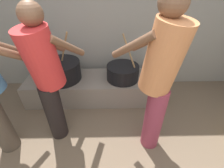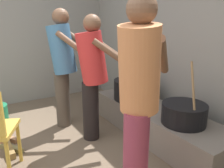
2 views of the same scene
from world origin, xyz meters
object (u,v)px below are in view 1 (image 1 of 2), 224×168
at_px(cooking_pot_secondary, 123,72).
at_px(cook_in_orange_shirt, 159,75).
at_px(cook_in_red_shirt, 47,74).
at_px(cooking_pot_main, 61,71).

bearing_deg(cooking_pot_secondary, cook_in_orange_shirt, -73.40).
height_order(cooking_pot_secondary, cook_in_red_shirt, cook_in_red_shirt).
bearing_deg(cooking_pot_secondary, cook_in_red_shirt, -140.59).
bearing_deg(cook_in_red_shirt, cooking_pot_main, 97.83).
bearing_deg(cook_in_orange_shirt, cooking_pot_secondary, 106.60).
distance_m(cooking_pot_secondary, cook_in_red_shirt, 1.13).
xyz_separation_m(cooking_pot_main, cook_in_orange_shirt, (1.16, -0.85, 0.42)).
distance_m(cooking_pot_main, cook_in_red_shirt, 0.79).
bearing_deg(cooking_pot_main, cooking_pot_secondary, -1.45).
xyz_separation_m(cooking_pot_main, cook_in_red_shirt, (0.10, -0.70, 0.35)).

